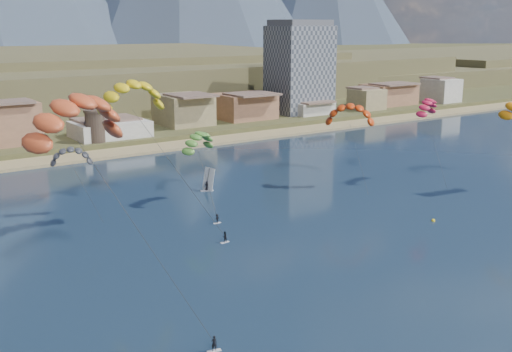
# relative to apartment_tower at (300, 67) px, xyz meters

# --- Properties ---
(ground) EXTENTS (2400.00, 2400.00, 0.00)m
(ground) POSITION_rel_apartment_tower_xyz_m (-85.00, -128.00, -17.82)
(ground) COLOR #0E1D33
(ground) RESTS_ON ground
(beach) EXTENTS (2200.00, 12.00, 0.90)m
(beach) POSITION_rel_apartment_tower_xyz_m (-85.00, -22.00, -17.57)
(beach) COLOR tan
(beach) RESTS_ON ground
(foothills) EXTENTS (940.00, 210.00, 18.00)m
(foothills) POSITION_rel_apartment_tower_xyz_m (-62.61, 104.47, -8.74)
(foothills) COLOR brown
(foothills) RESTS_ON ground
(apartment_tower) EXTENTS (20.00, 16.00, 32.00)m
(apartment_tower) POSITION_rel_apartment_tower_xyz_m (0.00, 0.00, 0.00)
(apartment_tower) COLOR gray
(apartment_tower) RESTS_ON ground
(watchtower) EXTENTS (5.82, 5.82, 8.60)m
(watchtower) POSITION_rel_apartment_tower_xyz_m (-80.00, -14.00, -11.45)
(watchtower) COLOR #47382D
(watchtower) RESTS_ON ground
(kitesurfer_red) EXTENTS (16.07, 16.06, 28.29)m
(kitesurfer_red) POSITION_rel_apartment_tower_xyz_m (-116.91, -110.63, 6.26)
(kitesurfer_red) COLOR silver
(kitesurfer_red) RESTS_ON ground
(kitesurfer_yellow) EXTENTS (14.60, 17.38, 27.21)m
(kitesurfer_yellow) POSITION_rel_apartment_tower_xyz_m (-97.94, -80.71, 4.47)
(kitesurfer_yellow) COLOR silver
(kitesurfer_yellow) RESTS_ON ground
(kitesurfer_green) EXTENTS (9.09, 16.27, 16.73)m
(kitesurfer_green) POSITION_rel_apartment_tower_xyz_m (-82.47, -73.84, -5.74)
(kitesurfer_green) COLOR silver
(kitesurfer_green) RESTS_ON ground
(distant_kite_dark) EXTENTS (7.93, 6.65, 14.06)m
(distant_kite_dark) POSITION_rel_apartment_tower_xyz_m (-104.11, -67.78, -6.79)
(distant_kite_dark) COLOR #262626
(distant_kite_dark) RESTS_ON ground
(distant_kite_orange) EXTENTS (10.14, 9.91, 18.93)m
(distant_kite_orange) POSITION_rel_apartment_tower_xyz_m (-51.32, -80.55, -2.20)
(distant_kite_orange) COLOR #262626
(distant_kite_orange) RESTS_ON ground
(distant_kite_red) EXTENTS (8.59, 7.04, 19.12)m
(distant_kite_red) POSITION_rel_apartment_tower_xyz_m (-35.56, -86.61, -1.38)
(distant_kite_red) COLOR #262626
(distant_kite_red) RESTS_ON ground
(windsurfer) EXTENTS (2.76, 2.97, 4.61)m
(windsurfer) POSITION_rel_apartment_tower_xyz_m (-76.91, -67.29, -16.36)
(windsurfer) COLOR silver
(windsurfer) RESTS_ON ground
(buoy) EXTENTS (0.63, 0.63, 0.63)m
(buoy) POSITION_rel_apartment_tower_xyz_m (-55.44, -106.16, -17.71)
(buoy) COLOR yellow
(buoy) RESTS_ON ground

